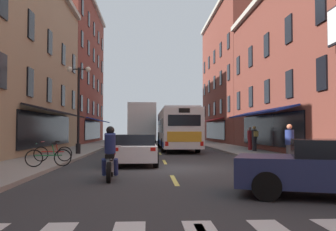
{
  "coord_description": "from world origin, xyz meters",
  "views": [
    {
      "loc": [
        -0.82,
        -14.87,
        1.53
      ],
      "look_at": [
        0.6,
        11.09,
        2.57
      ],
      "focal_mm": 39.58,
      "sensor_mm": 36.0,
      "label": 1
    }
  ],
  "objects_px": {
    "pedestrian_far": "(250,138)",
    "sedan_mid": "(144,138)",
    "box_truck": "(142,125)",
    "pedestrian_mid": "(290,144)",
    "motorcycle_rider": "(110,157)",
    "sedan_far": "(136,149)",
    "pedestrian_near": "(255,138)",
    "transit_bus": "(176,129)",
    "bicycle_mid": "(49,157)",
    "bicycle_near": "(53,153)",
    "street_lamp_twin": "(79,105)"
  },
  "relations": [
    {
      "from": "sedan_far",
      "to": "street_lamp_twin",
      "type": "distance_m",
      "value": 7.1
    },
    {
      "from": "box_truck",
      "to": "bicycle_near",
      "type": "bearing_deg",
      "value": -102.03
    },
    {
      "from": "transit_bus",
      "to": "pedestrian_far",
      "type": "height_order",
      "value": "transit_bus"
    },
    {
      "from": "box_truck",
      "to": "pedestrian_mid",
      "type": "distance_m",
      "value": 20.31
    },
    {
      "from": "box_truck",
      "to": "pedestrian_mid",
      "type": "bearing_deg",
      "value": -71.65
    },
    {
      "from": "motorcycle_rider",
      "to": "pedestrian_near",
      "type": "bearing_deg",
      "value": 57.14
    },
    {
      "from": "motorcycle_rider",
      "to": "street_lamp_twin",
      "type": "bearing_deg",
      "value": 105.47
    },
    {
      "from": "sedan_mid",
      "to": "street_lamp_twin",
      "type": "xyz_separation_m",
      "value": [
        -3.75,
        -20.22,
        2.36
      ]
    },
    {
      "from": "sedan_far",
      "to": "transit_bus",
      "type": "bearing_deg",
      "value": 77.11
    },
    {
      "from": "transit_bus",
      "to": "sedan_far",
      "type": "xyz_separation_m",
      "value": [
        -2.76,
        -12.08,
        -0.95
      ]
    },
    {
      "from": "motorcycle_rider",
      "to": "pedestrian_mid",
      "type": "bearing_deg",
      "value": 25.48
    },
    {
      "from": "street_lamp_twin",
      "to": "sedan_mid",
      "type": "bearing_deg",
      "value": 79.5
    },
    {
      "from": "box_truck",
      "to": "pedestrian_near",
      "type": "distance_m",
      "value": 12.43
    },
    {
      "from": "pedestrian_mid",
      "to": "street_lamp_twin",
      "type": "bearing_deg",
      "value": -15.37
    },
    {
      "from": "transit_bus",
      "to": "bicycle_mid",
      "type": "bearing_deg",
      "value": -112.71
    },
    {
      "from": "sedan_far",
      "to": "pedestrian_mid",
      "type": "bearing_deg",
      "value": -16.2
    },
    {
      "from": "sedan_mid",
      "to": "transit_bus",
      "type": "bearing_deg",
      "value": -79.12
    },
    {
      "from": "bicycle_mid",
      "to": "sedan_mid",
      "type": "bearing_deg",
      "value": 83.15
    },
    {
      "from": "bicycle_near",
      "to": "box_truck",
      "type": "bearing_deg",
      "value": 77.97
    },
    {
      "from": "motorcycle_rider",
      "to": "bicycle_near",
      "type": "bearing_deg",
      "value": 120.24
    },
    {
      "from": "box_truck",
      "to": "bicycle_near",
      "type": "height_order",
      "value": "box_truck"
    },
    {
      "from": "pedestrian_mid",
      "to": "bicycle_mid",
      "type": "bearing_deg",
      "value": 24.33
    },
    {
      "from": "sedan_far",
      "to": "pedestrian_mid",
      "type": "height_order",
      "value": "pedestrian_mid"
    },
    {
      "from": "bicycle_mid",
      "to": "pedestrian_mid",
      "type": "height_order",
      "value": "pedestrian_mid"
    },
    {
      "from": "sedan_far",
      "to": "pedestrian_near",
      "type": "bearing_deg",
      "value": 45.1
    },
    {
      "from": "sedan_far",
      "to": "motorcycle_rider",
      "type": "distance_m",
      "value": 5.21
    },
    {
      "from": "sedan_mid",
      "to": "motorcycle_rider",
      "type": "height_order",
      "value": "motorcycle_rider"
    },
    {
      "from": "pedestrian_far",
      "to": "transit_bus",
      "type": "bearing_deg",
      "value": 13.68
    },
    {
      "from": "pedestrian_near",
      "to": "street_lamp_twin",
      "type": "relative_size",
      "value": 0.32
    },
    {
      "from": "street_lamp_twin",
      "to": "bicycle_near",
      "type": "bearing_deg",
      "value": -90.96
    },
    {
      "from": "bicycle_mid",
      "to": "street_lamp_twin",
      "type": "xyz_separation_m",
      "value": [
        -0.36,
        7.96,
        2.54
      ]
    },
    {
      "from": "sedan_mid",
      "to": "pedestrian_far",
      "type": "bearing_deg",
      "value": -65.07
    },
    {
      "from": "pedestrian_mid",
      "to": "street_lamp_twin",
      "type": "xyz_separation_m",
      "value": [
        -9.98,
        7.48,
        2.06
      ]
    },
    {
      "from": "sedan_mid",
      "to": "sedan_far",
      "type": "bearing_deg",
      "value": -90.26
    },
    {
      "from": "motorcycle_rider",
      "to": "bicycle_near",
      "type": "height_order",
      "value": "motorcycle_rider"
    },
    {
      "from": "box_truck",
      "to": "motorcycle_rider",
      "type": "bearing_deg",
      "value": -91.53
    },
    {
      "from": "motorcycle_rider",
      "to": "bicycle_mid",
      "type": "bearing_deg",
      "value": 132.69
    },
    {
      "from": "motorcycle_rider",
      "to": "bicycle_mid",
      "type": "height_order",
      "value": "motorcycle_rider"
    },
    {
      "from": "pedestrian_far",
      "to": "sedan_mid",
      "type": "bearing_deg",
      "value": -22.46
    },
    {
      "from": "motorcycle_rider",
      "to": "street_lamp_twin",
      "type": "height_order",
      "value": "street_lamp_twin"
    },
    {
      "from": "sedan_far",
      "to": "pedestrian_far",
      "type": "bearing_deg",
      "value": 49.93
    },
    {
      "from": "box_truck",
      "to": "bicycle_mid",
      "type": "height_order",
      "value": "box_truck"
    },
    {
      "from": "box_truck",
      "to": "motorcycle_rider",
      "type": "distance_m",
      "value": 22.63
    },
    {
      "from": "transit_bus",
      "to": "pedestrian_far",
      "type": "distance_m",
      "value": 5.81
    },
    {
      "from": "sedan_far",
      "to": "pedestrian_near",
      "type": "relative_size",
      "value": 2.82
    },
    {
      "from": "motorcycle_rider",
      "to": "bicycle_near",
      "type": "xyz_separation_m",
      "value": [
        -3.08,
        5.29,
        -0.21
      ]
    },
    {
      "from": "street_lamp_twin",
      "to": "box_truck",
      "type": "bearing_deg",
      "value": 73.03
    },
    {
      "from": "box_truck",
      "to": "pedestrian_far",
      "type": "distance_m",
      "value": 11.34
    },
    {
      "from": "bicycle_near",
      "to": "sedan_far",
      "type": "bearing_deg",
      "value": -1.74
    },
    {
      "from": "sedan_mid",
      "to": "pedestrian_far",
      "type": "xyz_separation_m",
      "value": [
        7.7,
        -16.56,
        0.29
      ]
    }
  ]
}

